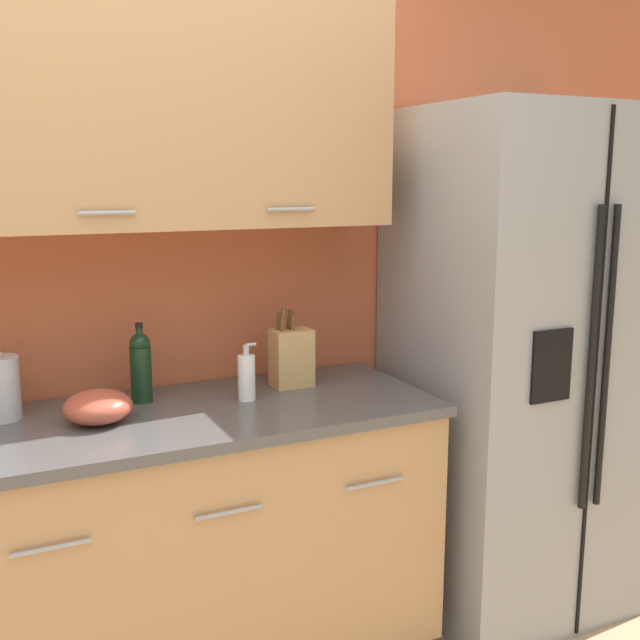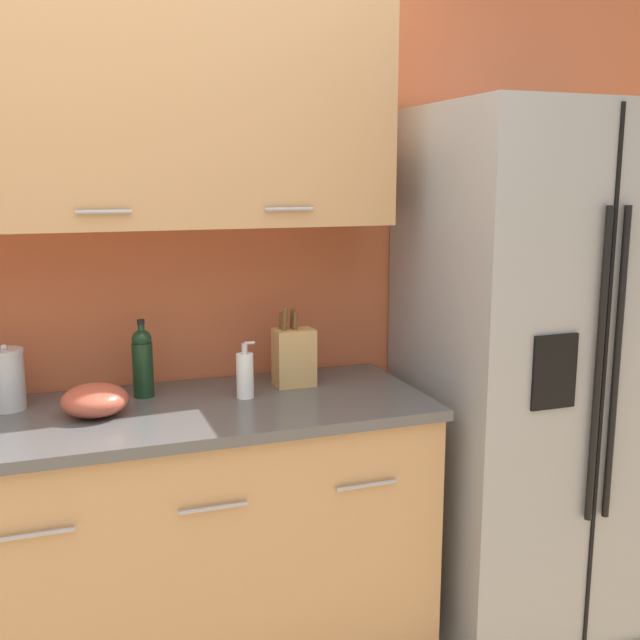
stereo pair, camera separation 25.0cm
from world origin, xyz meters
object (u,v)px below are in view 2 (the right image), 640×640
object	(u,v)px
knife_block	(294,356)
wine_bottle	(143,361)
steel_canister	(7,379)
refrigerator	(535,368)
soap_dispenser	(245,375)
mixing_bowl	(95,400)

from	to	relation	value
knife_block	wine_bottle	size ratio (longest dim) A/B	1.09
knife_block	steel_canister	distance (m)	0.93
steel_canister	refrigerator	bearing A→B (deg)	-6.33
soap_dispenser	refrigerator	bearing A→B (deg)	-3.94
refrigerator	wine_bottle	distance (m)	1.42
refrigerator	soap_dispenser	distance (m)	1.09
soap_dispenser	mixing_bowl	world-z (taller)	soap_dispenser
knife_block	wine_bottle	bearing A→B (deg)	175.65
soap_dispenser	mixing_bowl	distance (m)	0.48
soap_dispenser	mixing_bowl	xyz separation A→B (m)	(-0.48, -0.03, -0.03)
soap_dispenser	knife_block	bearing A→B (deg)	24.20
refrigerator	mixing_bowl	world-z (taller)	refrigerator
mixing_bowl	knife_block	bearing A→B (deg)	10.10
soap_dispenser	steel_canister	size ratio (longest dim) A/B	0.90
refrigerator	soap_dispenser	bearing A→B (deg)	176.06
soap_dispenser	steel_canister	world-z (taller)	steel_canister
refrigerator	steel_canister	world-z (taller)	refrigerator
knife_block	soap_dispenser	bearing A→B (deg)	-155.80
refrigerator	mixing_bowl	distance (m)	1.57
refrigerator	knife_block	world-z (taller)	refrigerator
knife_block	mixing_bowl	size ratio (longest dim) A/B	1.41
refrigerator	mixing_bowl	bearing A→B (deg)	178.43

